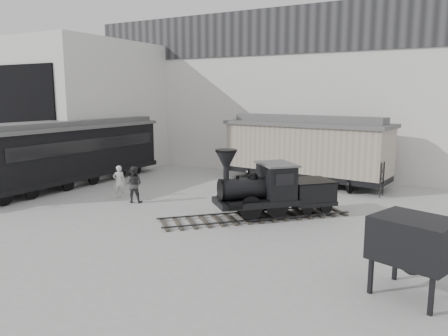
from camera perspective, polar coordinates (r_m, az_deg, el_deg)
The scene contains 9 objects.
ground at distance 17.41m, azimuth -4.47°, elevation -8.48°, with size 90.00×90.00×0.00m, color #9E9E9B.
north_wall at distance 30.22m, azimuth 11.33°, elevation 9.69°, with size 34.00×2.51×11.00m.
west_pavilion at distance 33.53m, azimuth -16.20°, elevation 7.65°, with size 7.00×12.11×9.00m.
locomotive at distance 19.43m, azimuth 6.00°, elevation -3.19°, with size 7.33×7.36×3.01m.
boxcar at distance 26.99m, azimuth 10.63°, elevation 2.57°, with size 10.48×4.49×4.16m.
passenger_coach at distance 27.74m, azimuth -19.05°, elevation 2.00°, with size 3.07×13.50×3.60m.
visitor_a at distance 23.67m, azimuth -13.54°, elevation -1.73°, with size 0.63×0.41×1.73m, color silver.
visitor_b at distance 22.46m, azimuth -11.70°, elevation -2.10°, with size 0.90×0.70×1.85m, color #363636.
coal_hopper at distance 12.81m, azimuth 23.58°, elevation -9.27°, with size 2.43×2.21×2.18m.
Camera 1 is at (9.11, -13.83, 5.37)m, focal length 35.00 mm.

